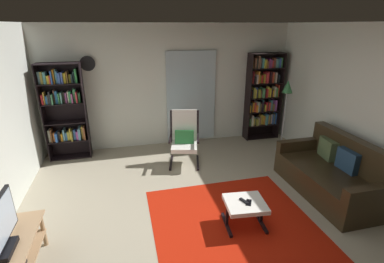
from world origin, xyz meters
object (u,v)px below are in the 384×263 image
(lounge_armchair, at_px, (184,136))
(bookshelf_near_sofa, at_px, (263,94))
(leather_sofa, at_px, (333,175))
(ottoman, at_px, (245,206))
(wall_clock, at_px, (88,63))
(tv_remote, at_px, (244,201))
(cell_phone, at_px, (249,202))
(bookshelf_near_tv, at_px, (64,109))
(floor_lamp_by_shelf, at_px, (287,94))

(lounge_armchair, bearing_deg, bookshelf_near_sofa, 22.34)
(leather_sofa, height_order, lounge_armchair, lounge_armchair)
(ottoman, xyz_separation_m, wall_clock, (-2.07, 3.05, 1.55))
(tv_remote, relative_size, cell_phone, 1.03)
(bookshelf_near_tv, height_order, lounge_armchair, bookshelf_near_tv)
(floor_lamp_by_shelf, bearing_deg, ottoman, -130.26)
(bookshelf_near_tv, bearing_deg, lounge_armchair, -19.29)
(lounge_armchair, relative_size, floor_lamp_by_shelf, 0.67)
(bookshelf_near_sofa, distance_m, lounge_armchair, 2.27)
(cell_phone, bearing_deg, bookshelf_near_sofa, 90.29)
(bookshelf_near_sofa, distance_m, leather_sofa, 2.60)
(leather_sofa, relative_size, ottoman, 3.14)
(leather_sofa, relative_size, tv_remote, 12.36)
(bookshelf_near_sofa, bearing_deg, bookshelf_near_tv, -179.12)
(leather_sofa, relative_size, cell_phone, 12.71)
(cell_phone, distance_m, wall_clock, 4.01)
(leather_sofa, height_order, ottoman, leather_sofa)
(bookshelf_near_sofa, height_order, ottoman, bookshelf_near_sofa)
(tv_remote, bearing_deg, cell_phone, -60.27)
(tv_remote, height_order, cell_phone, tv_remote)
(bookshelf_near_tv, bearing_deg, ottoman, -47.85)
(ottoman, height_order, wall_clock, wall_clock)
(ottoman, bearing_deg, lounge_armchair, 99.93)
(lounge_armchair, distance_m, floor_lamp_by_shelf, 2.25)
(bookshelf_near_sofa, relative_size, cell_phone, 14.17)
(lounge_armchair, relative_size, ottoman, 1.80)
(tv_remote, height_order, floor_lamp_by_shelf, floor_lamp_by_shelf)
(leather_sofa, distance_m, cell_phone, 1.74)
(bookshelf_near_tv, xyz_separation_m, ottoman, (2.58, -2.85, -0.73))
(bookshelf_near_tv, relative_size, cell_phone, 13.60)
(bookshelf_near_tv, xyz_separation_m, leather_sofa, (4.29, -2.43, -0.72))
(bookshelf_near_sofa, xyz_separation_m, ottoman, (-1.68, -2.92, -0.76))
(tv_remote, distance_m, floor_lamp_by_shelf, 2.88)
(bookshelf_near_tv, relative_size, wall_clock, 6.57)
(cell_phone, height_order, floor_lamp_by_shelf, floor_lamp_by_shelf)
(bookshelf_near_tv, relative_size, floor_lamp_by_shelf, 1.26)
(bookshelf_near_tv, relative_size, leather_sofa, 1.07)
(wall_clock, bearing_deg, bookshelf_near_tv, -159.10)
(lounge_armchair, height_order, ottoman, lounge_armchair)
(cell_phone, bearing_deg, tv_remote, 170.01)
(lounge_armchair, xyz_separation_m, cell_phone, (0.40, -2.10, -0.17))
(bookshelf_near_sofa, relative_size, lounge_armchair, 1.94)
(bookshelf_near_sofa, xyz_separation_m, floor_lamp_by_shelf, (0.09, -0.82, 0.19))
(ottoman, height_order, floor_lamp_by_shelf, floor_lamp_by_shelf)
(leather_sofa, bearing_deg, bookshelf_near_sofa, 90.65)
(ottoman, relative_size, floor_lamp_by_shelf, 0.37)
(bookshelf_near_sofa, height_order, tv_remote, bookshelf_near_sofa)
(bookshelf_near_tv, relative_size, ottoman, 3.36)
(cell_phone, bearing_deg, floor_lamp_by_shelf, 80.21)
(ottoman, height_order, cell_phone, cell_phone)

